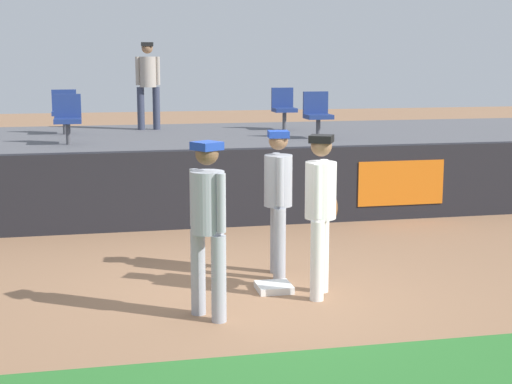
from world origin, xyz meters
name	(u,v)px	position (x,y,z in m)	size (l,w,h in m)	color
ground_plane	(256,295)	(0.00, 0.00, 0.00)	(60.00, 60.00, 0.00)	#936B4C
first_base	(274,287)	(0.24, 0.13, 0.04)	(0.40, 0.40, 0.08)	white
player_fielder_home	(321,204)	(0.71, -0.16, 1.07)	(0.52, 0.50, 1.84)	white
player_runner_visitor	(208,217)	(-0.65, -0.64, 1.07)	(0.48, 0.48, 1.85)	#9EA3AD
player_coach_visitor	(278,193)	(0.43, 0.72, 1.05)	(0.38, 0.51, 1.81)	#9EA3AD
field_wall	(208,189)	(0.02, 3.71, 0.62)	(18.00, 0.26, 1.24)	black
bleacher_platform	(187,167)	(0.00, 6.28, 0.61)	(18.00, 4.80, 1.23)	#59595E
seat_back_right	(284,106)	(2.06, 6.95, 1.70)	(0.45, 0.44, 0.84)	#4C4C51
seat_front_left	(68,116)	(-2.16, 5.15, 1.70)	(0.45, 0.44, 0.84)	#4C4C51
seat_front_right	(317,112)	(2.23, 5.15, 1.70)	(0.46, 0.44, 0.84)	#4C4C51
seat_back_left	(64,109)	(-2.26, 6.95, 1.70)	(0.46, 0.44, 0.84)	#4C4C51
spectator_hooded	(148,79)	(-0.62, 7.49, 2.24)	(0.49, 0.34, 1.74)	#33384C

